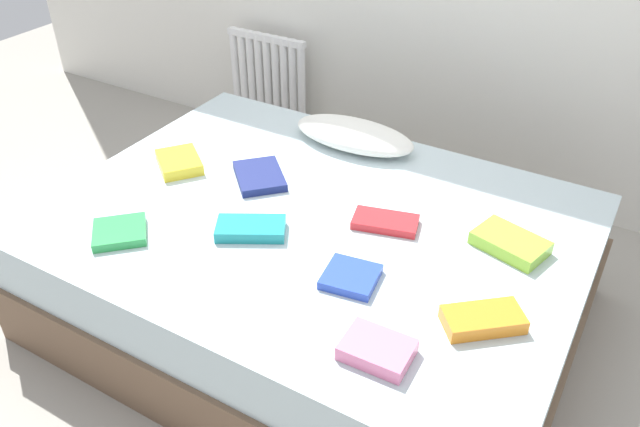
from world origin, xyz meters
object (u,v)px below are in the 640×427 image
object	(u,v)px
radiator	(268,83)
pillow	(354,135)
textbook_navy	(259,176)
textbook_orange	(483,320)
textbook_yellow	(179,162)
textbook_blue	(351,277)
textbook_red	(385,222)
bed	(314,268)
textbook_pink	(377,350)
textbook_teal	(251,229)
textbook_green	(120,232)
textbook_lime	(510,243)

from	to	relation	value
radiator	pillow	bearing A→B (deg)	-35.19
textbook_navy	textbook_orange	bearing A→B (deg)	26.06
textbook_yellow	textbook_blue	bearing A→B (deg)	21.84
radiator	textbook_red	bearing A→B (deg)	-41.00
bed	textbook_pink	xyz separation A→B (m)	(0.51, -0.51, 0.28)
textbook_teal	textbook_blue	bearing A→B (deg)	-35.73
pillow	textbook_red	xyz separation A→B (m)	(0.39, -0.48, -0.04)
pillow	textbook_navy	xyz separation A→B (m)	(-0.20, -0.45, -0.04)
textbook_red	textbook_orange	xyz separation A→B (m)	(0.47, -0.32, 0.01)
textbook_green	textbook_lime	size ratio (longest dim) A/B	0.76
bed	textbook_navy	xyz separation A→B (m)	(-0.32, 0.11, 0.27)
radiator	textbook_red	distance (m)	1.71
radiator	textbook_navy	xyz separation A→B (m)	(0.71, -1.09, 0.15)
textbook_blue	textbook_pink	size ratio (longest dim) A/B	0.87
textbook_yellow	textbook_pink	xyz separation A→B (m)	(1.18, -0.53, -0.00)
textbook_blue	textbook_pink	distance (m)	0.33
textbook_navy	textbook_yellow	world-z (taller)	textbook_yellow
textbook_green	textbook_yellow	bearing A→B (deg)	152.00
pillow	textbook_blue	distance (m)	0.92
textbook_navy	textbook_lime	world-z (taller)	textbook_lime
pillow	textbook_lime	xyz separation A→B (m)	(0.82, -0.39, -0.03)
textbook_orange	textbook_yellow	size ratio (longest dim) A/B	1.12
textbook_red	textbook_green	world-z (taller)	textbook_green
radiator	textbook_yellow	world-z (taller)	radiator
textbook_orange	pillow	bearing A→B (deg)	97.04
textbook_red	textbook_blue	xyz separation A→B (m)	(0.04, -0.34, -0.00)
bed	textbook_blue	bearing A→B (deg)	-40.90
textbook_pink	textbook_blue	bearing A→B (deg)	129.29
textbook_navy	textbook_lime	bearing A→B (deg)	47.94
radiator	textbook_teal	bearing A→B (deg)	-57.67
textbook_teal	textbook_lime	distance (m)	0.91
textbook_teal	textbook_pink	xyz separation A→B (m)	(0.65, -0.30, 0.00)
textbook_teal	textbook_yellow	xyz separation A→B (m)	(-0.53, 0.23, 0.00)
pillow	textbook_red	bearing A→B (deg)	-51.42
bed	textbook_red	world-z (taller)	textbook_red
textbook_red	textbook_blue	bearing A→B (deg)	-98.74
textbook_teal	textbook_pink	world-z (taller)	textbook_pink
bed	radiator	xyz separation A→B (m)	(-1.03, 1.20, 0.12)
textbook_orange	textbook_blue	xyz separation A→B (m)	(-0.44, -0.02, -0.01)
radiator	textbook_yellow	bearing A→B (deg)	-73.09
radiator	textbook_blue	bearing A→B (deg)	-47.72
textbook_orange	textbook_green	xyz separation A→B (m)	(-1.27, -0.22, -0.01)
pillow	textbook_teal	bearing A→B (deg)	-90.77
radiator	textbook_green	world-z (taller)	radiator
textbook_navy	textbook_pink	world-z (taller)	textbook_pink
textbook_yellow	textbook_green	bearing A→B (deg)	-36.14
textbook_yellow	radiator	bearing A→B (deg)	144.85
textbook_red	textbook_blue	distance (m)	0.34
textbook_orange	textbook_yellow	world-z (taller)	same
pillow	textbook_orange	bearing A→B (deg)	-43.02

